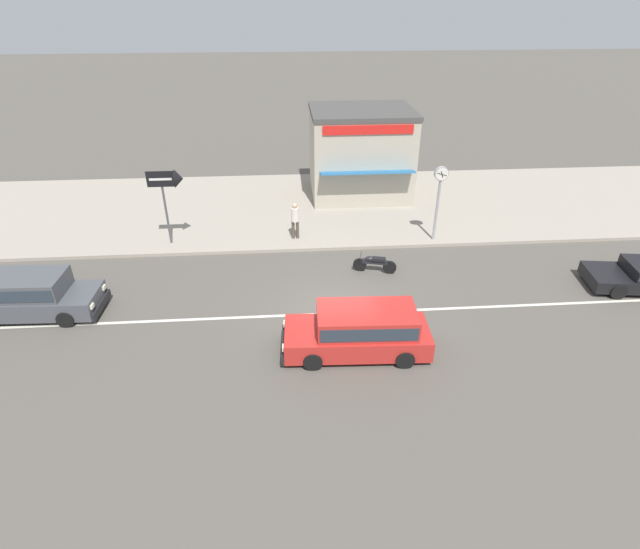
{
  "coord_description": "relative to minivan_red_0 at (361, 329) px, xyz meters",
  "views": [
    {
      "loc": [
        -1.75,
        -14.83,
        10.38
      ],
      "look_at": [
        -0.54,
        1.47,
        0.8
      ],
      "focal_mm": 28.0,
      "sensor_mm": 36.0,
      "label": 1
    }
  ],
  "objects": [
    {
      "name": "motorcycle_0",
      "position": [
        1.31,
        5.04,
        -0.43
      ],
      "size": [
        1.76,
        0.69,
        0.8
      ],
      "color": "black",
      "rests_on": "ground"
    },
    {
      "name": "minivan_dark_grey_3",
      "position": [
        -11.57,
        2.98,
        -0.0
      ],
      "size": [
        4.85,
        2.02,
        1.56
      ],
      "color": "#47494F",
      "rests_on": "ground"
    },
    {
      "name": "shopfront_corner_warung",
      "position": [
        1.9,
        13.59,
        1.62
      ],
      "size": [
        5.36,
        5.07,
        4.61
      ],
      "color": "#B2A893",
      "rests_on": "kerb_strip"
    },
    {
      "name": "ground_plane",
      "position": [
        -0.5,
        2.15,
        -0.85
      ],
      "size": [
        160.0,
        160.0,
        0.0
      ],
      "primitive_type": "plane",
      "color": "#544F47"
    },
    {
      "name": "lane_centre_stripe",
      "position": [
        -0.5,
        2.15,
        -0.84
      ],
      "size": [
        50.4,
        0.14,
        0.01
      ],
      "primitive_type": "cube",
      "color": "silver",
      "rests_on": "ground"
    },
    {
      "name": "street_clock",
      "position": [
        4.5,
        7.57,
        1.85
      ],
      "size": [
        0.62,
        0.22,
        3.45
      ],
      "color": "#9E9EA3",
      "rests_on": "kerb_strip"
    },
    {
      "name": "pedestrian_near_clock",
      "position": [
        -1.84,
        8.17,
        0.31
      ],
      "size": [
        0.34,
        0.34,
        1.72
      ],
      "color": "#4C4238",
      "rests_on": "kerb_strip"
    },
    {
      "name": "minivan_red_0",
      "position": [
        0.0,
        0.0,
        0.0
      ],
      "size": [
        4.8,
        2.07,
        1.56
      ],
      "color": "red",
      "rests_on": "ground"
    },
    {
      "name": "arrow_signboard",
      "position": [
        -6.94,
        8.07,
        2.18
      ],
      "size": [
        1.55,
        0.75,
        3.41
      ],
      "color": "#4C4C51",
      "rests_on": "kerb_strip"
    },
    {
      "name": "kerb_strip",
      "position": [
        -0.5,
        12.06,
        -0.77
      ],
      "size": [
        68.0,
        10.0,
        0.15
      ],
      "primitive_type": "cube",
      "color": "#9E9384",
      "rests_on": "ground"
    }
  ]
}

